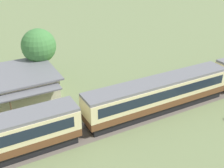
{
  "coord_description": "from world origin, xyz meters",
  "views": [
    {
      "loc": [
        -45.96,
        -23.08,
        17.52
      ],
      "look_at": [
        -31.75,
        3.12,
        2.53
      ],
      "focal_mm": 45.0,
      "sensor_mm": 36.0,
      "label": 1
    }
  ],
  "objects": [
    {
      "name": "yard_tree_0",
      "position": [
        -37.49,
        13.19,
        5.17
      ],
      "size": [
        4.66,
        4.66,
        7.52
      ],
      "color": "#4C3823",
      "rests_on": "ground_plane"
    },
    {
      "name": "station_building",
      "position": [
        -43.3,
        9.4,
        1.83
      ],
      "size": [
        12.78,
        9.88,
        3.61
      ],
      "color": "beige",
      "rests_on": "ground_plane"
    },
    {
      "name": "railway_track",
      "position": [
        -36.24,
        -0.97,
        0.01
      ],
      "size": [
        146.98,
        3.6,
        0.04
      ],
      "color": "#665B51",
      "rests_on": "ground_plane"
    },
    {
      "name": "passenger_train",
      "position": [
        -27.62,
        -0.97,
        2.19
      ],
      "size": [
        95.7,
        2.95,
        3.95
      ],
      "color": "brown",
      "rests_on": "ground_plane"
    }
  ]
}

